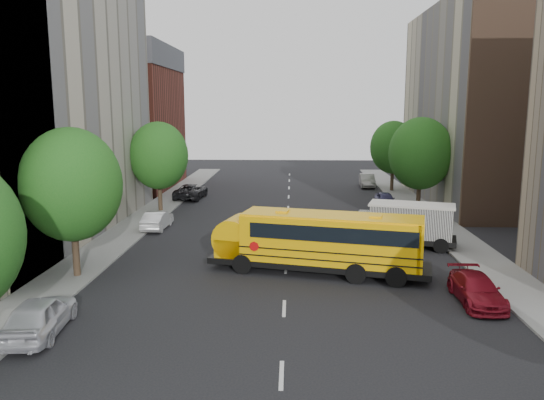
# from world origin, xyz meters

# --- Properties ---
(ground) EXTENTS (120.00, 120.00, 0.00)m
(ground) POSITION_xyz_m (0.00, 0.00, 0.00)
(ground) COLOR black
(ground) RESTS_ON ground
(sidewalk_left) EXTENTS (3.00, 80.00, 0.12)m
(sidewalk_left) POSITION_xyz_m (-11.50, 5.00, 0.06)
(sidewalk_left) COLOR slate
(sidewalk_left) RESTS_ON ground
(sidewalk_right) EXTENTS (3.00, 80.00, 0.12)m
(sidewalk_right) POSITION_xyz_m (11.50, 5.00, 0.06)
(sidewalk_right) COLOR slate
(sidewalk_right) RESTS_ON ground
(lane_markings) EXTENTS (0.15, 64.00, 0.01)m
(lane_markings) POSITION_xyz_m (0.00, 10.00, 0.01)
(lane_markings) COLOR silver
(lane_markings) RESTS_ON ground
(building_left_cream) EXTENTS (10.00, 26.00, 20.00)m
(building_left_cream) POSITION_xyz_m (-18.00, 6.00, 10.00)
(building_left_cream) COLOR #BBAF96
(building_left_cream) RESTS_ON ground
(building_left_redbrick) EXTENTS (10.00, 15.00, 13.00)m
(building_left_redbrick) POSITION_xyz_m (-18.00, 28.00, 6.50)
(building_left_redbrick) COLOR maroon
(building_left_redbrick) RESTS_ON ground
(building_right_far) EXTENTS (10.00, 22.00, 18.00)m
(building_right_far) POSITION_xyz_m (18.00, 20.00, 9.00)
(building_right_far) COLOR beige
(building_right_far) RESTS_ON ground
(building_right_sidewall) EXTENTS (10.10, 0.30, 18.00)m
(building_right_sidewall) POSITION_xyz_m (18.00, 9.00, 9.00)
(building_right_sidewall) COLOR brown
(building_right_sidewall) RESTS_ON ground
(street_tree_1) EXTENTS (5.12, 5.12, 7.90)m
(street_tree_1) POSITION_xyz_m (-11.00, -4.00, 4.95)
(street_tree_1) COLOR #38281C
(street_tree_1) RESTS_ON ground
(street_tree_2) EXTENTS (4.99, 4.99, 7.71)m
(street_tree_2) POSITION_xyz_m (-11.00, 14.00, 4.83)
(street_tree_2) COLOR #38281C
(street_tree_2) RESTS_ON ground
(street_tree_4) EXTENTS (5.25, 5.25, 8.10)m
(street_tree_4) POSITION_xyz_m (11.00, 14.00, 5.08)
(street_tree_4) COLOR #38281C
(street_tree_4) RESTS_ON ground
(street_tree_5) EXTENTS (4.86, 4.86, 7.51)m
(street_tree_5) POSITION_xyz_m (11.00, 26.00, 4.70)
(street_tree_5) COLOR #38281C
(street_tree_5) RESTS_ON ground
(school_bus) EXTENTS (12.15, 5.38, 3.35)m
(school_bus) POSITION_xyz_m (1.65, -2.69, 1.87)
(school_bus) COLOR black
(school_bus) RESTS_ON ground
(safari_truck) EXTENTS (6.94, 4.04, 2.81)m
(safari_truck) POSITION_xyz_m (7.56, 3.13, 1.49)
(safari_truck) COLOR black
(safari_truck) RESTS_ON ground
(parked_car_0) EXTENTS (2.23, 4.71, 1.56)m
(parked_car_0) POSITION_xyz_m (-9.60, -11.08, 0.78)
(parked_car_0) COLOR silver
(parked_car_0) RESTS_ON ground
(parked_car_1) EXTENTS (1.55, 4.14, 1.35)m
(parked_car_1) POSITION_xyz_m (-9.60, 7.38, 0.68)
(parked_car_1) COLOR silver
(parked_car_1) RESTS_ON ground
(parked_car_2) EXTENTS (2.85, 5.50, 1.48)m
(parked_car_2) POSITION_xyz_m (-9.60, 20.58, 0.74)
(parked_car_2) COLOR black
(parked_car_2) RESTS_ON ground
(parked_car_3) EXTENTS (1.82, 4.41, 1.28)m
(parked_car_3) POSITION_xyz_m (8.80, -6.96, 0.64)
(parked_car_3) COLOR maroon
(parked_car_3) RESTS_ON ground
(parked_car_4) EXTENTS (1.63, 3.81, 1.28)m
(parked_car_4) POSITION_xyz_m (8.80, 17.18, 0.64)
(parked_car_4) COLOR #3A3863
(parked_car_4) RESTS_ON ground
(parked_car_5) EXTENTS (1.79, 4.56, 1.48)m
(parked_car_5) POSITION_xyz_m (8.80, 29.11, 0.74)
(parked_car_5) COLOR gray
(parked_car_5) RESTS_ON ground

